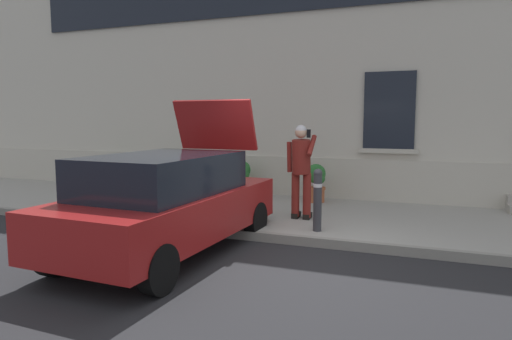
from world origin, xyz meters
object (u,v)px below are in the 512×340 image
bollard_near_person (318,198)px  planter_cream (115,171)px  planter_terracotta (316,182)px  hatchback_car_red (168,201)px  planter_charcoal (173,174)px  planter_olive (242,177)px  person_on_phone (301,166)px

bollard_near_person → planter_cream: bearing=156.2°
bollard_near_person → planter_terracotta: size_ratio=1.22×
hatchback_car_red → planter_terracotta: bearing=73.7°
planter_charcoal → planter_olive: bearing=2.1°
planter_cream → planter_charcoal: (1.87, -0.08, 0.00)m
person_on_phone → planter_cream: 6.11m
person_on_phone → hatchback_car_red: bearing=-123.5°
planter_charcoal → planter_olive: same height
hatchback_car_red → planter_terracotta: size_ratio=4.80×
planter_charcoal → planter_terracotta: size_ratio=1.00×
hatchback_car_red → bollard_near_person: size_ratio=3.95×
bollard_near_person → planter_olive: 3.73m
planter_charcoal → planter_olive: 1.87m
hatchback_car_red → planter_olive: bearing=98.4°
person_on_phone → planter_charcoal: person_on_phone is taller
hatchback_car_red → planter_terracotta: (1.23, 4.20, -0.19)m
planter_terracotta → person_on_phone: bearing=-85.3°
bollard_near_person → person_on_phone: 1.03m
bollard_near_person → hatchback_car_red: bearing=-139.9°
planter_cream → planter_olive: same height
hatchback_car_red → planter_olive: size_ratio=4.80×
bollard_near_person → planter_charcoal: bearing=148.5°
planter_charcoal → planter_olive: (1.87, 0.07, 0.00)m
person_on_phone → planter_olive: (-2.02, 1.97, -0.55)m
bollard_near_person → planter_olive: size_ratio=1.22×
bollard_near_person → planter_charcoal: 5.15m
hatchback_car_red → planter_cream: hatchback_car_red is taller
planter_olive → hatchback_car_red: bearing=-81.6°
hatchback_car_red → bollard_near_person: hatchback_car_red is taller
planter_olive → planter_charcoal: bearing=-177.9°
planter_cream → planter_terracotta: size_ratio=1.00×
person_on_phone → planter_cream: bearing=157.7°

